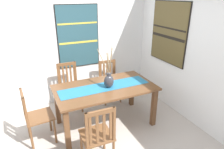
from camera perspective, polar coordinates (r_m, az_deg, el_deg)
ground_plane at (r=3.39m, az=-2.50°, el=-20.50°), size 6.40×6.40×0.03m
wall_back at (r=4.38m, az=-12.26°, el=9.40°), size 6.40×0.12×2.70m
wall_side at (r=3.73m, az=24.67°, el=5.71°), size 0.12×6.40×2.70m
dining_table at (r=3.54m, az=-2.06°, el=-5.16°), size 1.74×0.96×0.77m
table_runner at (r=3.49m, az=-2.08°, el=-3.51°), size 1.60×0.36×0.01m
centerpiece_vase at (r=3.41m, az=-0.91°, el=-1.67°), size 0.27×0.27×0.75m
chair_0 at (r=4.47m, az=-0.81°, el=-1.48°), size 0.44×0.44×0.90m
chair_1 at (r=4.18m, az=-12.14°, el=-3.34°), size 0.42×0.42×0.99m
chair_2 at (r=2.82m, az=-4.10°, el=-16.98°), size 0.43×0.43×0.97m
chair_3 at (r=3.43m, az=-21.08°, el=-11.05°), size 0.45×0.45×0.93m
painting_on_back_wall at (r=4.34m, az=-9.64°, el=10.70°), size 0.89×0.05×1.31m
painting_on_side_wall at (r=4.23m, az=15.96°, el=11.43°), size 0.05×1.03×1.22m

